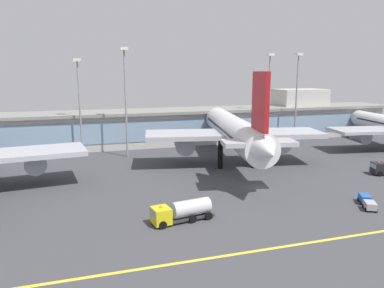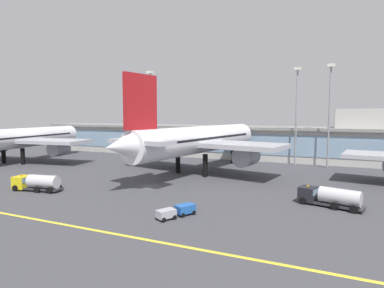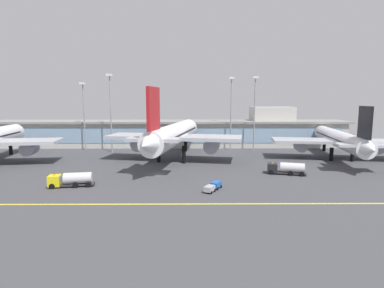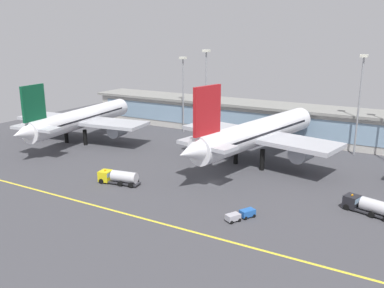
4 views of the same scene
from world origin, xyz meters
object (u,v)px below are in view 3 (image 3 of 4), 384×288
object	(u,v)px
baggage_tug_near	(70,179)
apron_light_mast_west	(231,103)
airliner_near_right	(174,135)
airliner_far_right	(340,140)
apron_light_mast_far_east	(255,103)
service_truck_far	(213,186)
fuel_tanker_truck	(285,168)
apron_light_mast_east	(110,102)
apron_light_mast_centre	(84,106)

from	to	relation	value
baggage_tug_near	apron_light_mast_west	distance (m)	64.08
airliner_near_right	apron_light_mast_west	xyz separation A→B (m)	(19.43, 20.37, 9.02)
airliner_far_right	baggage_tug_near	distance (m)	75.92
airliner_near_right	apron_light_mast_far_east	world-z (taller)	apron_light_mast_far_east
service_truck_far	airliner_near_right	bearing A→B (deg)	45.36
fuel_tanker_truck	apron_light_mast_east	bearing A→B (deg)	-17.12
airliner_far_right	service_truck_far	bearing A→B (deg)	137.24
airliner_near_right	apron_light_mast_centre	world-z (taller)	apron_light_mast_centre
baggage_tug_near	service_truck_far	distance (m)	29.62
fuel_tanker_truck	apron_light_mast_west	distance (m)	41.45
airliner_near_right	airliner_far_right	world-z (taller)	airliner_near_right
apron_light_mast_west	fuel_tanker_truck	bearing A→B (deg)	-77.62
apron_light_mast_centre	fuel_tanker_truck	bearing A→B (deg)	-31.61
airliner_near_right	baggage_tug_near	size ratio (longest dim) A/B	5.83
airliner_far_right	service_truck_far	distance (m)	51.95
fuel_tanker_truck	service_truck_far	world-z (taller)	fuel_tanker_truck
baggage_tug_near	airliner_near_right	bearing A→B (deg)	-135.51
apron_light_mast_east	baggage_tug_near	bearing A→B (deg)	-87.58
fuel_tanker_truck	apron_light_mast_centre	world-z (taller)	apron_light_mast_centre
airliner_far_right	apron_light_mast_east	bearing A→B (deg)	88.05
apron_light_mast_centre	service_truck_far	bearing A→B (deg)	-50.25
apron_light_mast_west	apron_light_mast_centre	xyz separation A→B (m)	(-52.08, -0.55, -1.05)
airliner_near_right	fuel_tanker_truck	xyz separation A→B (m)	(27.70, -17.32, -6.10)
apron_light_mast_east	airliner_near_right	bearing A→B (deg)	-34.49
airliner_near_right	service_truck_far	distance (m)	32.70
airliner_near_right	airliner_far_right	xyz separation A→B (m)	(49.73, 1.59, -1.65)
airliner_far_right	apron_light_mast_east	distance (m)	73.80
airliner_near_right	apron_light_mast_east	bearing A→B (deg)	66.59
airliner_near_right	service_truck_far	size ratio (longest dim) A/B	9.63
fuel_tanker_truck	apron_light_mast_east	distance (m)	61.31
airliner_far_right	apron_light_mast_east	world-z (taller)	apron_light_mast_east
baggage_tug_near	apron_light_mast_far_east	world-z (taller)	apron_light_mast_far_east
airliner_far_right	fuel_tanker_truck	xyz separation A→B (m)	(-22.03, -18.91, -4.45)
apron_light_mast_far_east	airliner_near_right	bearing A→B (deg)	-145.95
airliner_near_right	fuel_tanker_truck	bearing A→B (deg)	-110.93
airliner_far_right	apron_light_mast_far_east	distance (m)	30.00
apron_light_mast_east	apron_light_mast_far_east	distance (m)	49.52
airliner_near_right	apron_light_mast_west	size ratio (longest dim) A/B	2.11
apron_light_mast_west	apron_light_mast_east	xyz separation A→B (m)	(-41.42, -5.27, 0.33)
fuel_tanker_truck	apron_light_mast_far_east	distance (m)	38.93
apron_light_mast_far_east	apron_light_mast_west	bearing A→B (deg)	167.00
airliner_far_right	apron_light_mast_centre	bearing A→B (deg)	86.24
apron_light_mast_east	apron_light_mast_far_east	bearing A→B (deg)	3.97
apron_light_mast_west	apron_light_mast_centre	size ratio (longest dim) A/B	1.08
baggage_tug_near	service_truck_far	world-z (taller)	baggage_tug_near
service_truck_far	baggage_tug_near	bearing A→B (deg)	112.80
apron_light_mast_far_east	fuel_tanker_truck	bearing A→B (deg)	-89.55
apron_light_mast_west	apron_light_mast_east	size ratio (longest dim) A/B	0.98
service_truck_far	apron_light_mast_far_east	xyz separation A→B (m)	(18.13, 49.13, 15.90)
airliner_far_right	apron_light_mast_east	size ratio (longest dim) A/B	1.86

